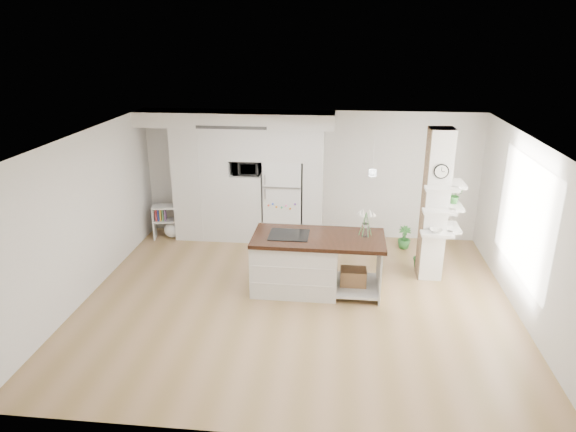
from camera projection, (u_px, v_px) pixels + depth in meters
The scene contains 14 objects.
floor at pixel (297, 302), 8.46m from camera, with size 7.00×6.00×0.01m, color tan.
room at pixel (297, 194), 7.83m from camera, with size 7.04×6.04×2.72m.
cabinet_wall at pixel (239, 170), 10.59m from camera, with size 4.00×0.71×2.70m.
refrigerator at pixel (283, 200), 10.72m from camera, with size 0.78×0.69×1.75m.
column at pixel (441, 207), 8.82m from camera, with size 0.69×0.90×2.70m.
window at pixel (524, 218), 7.89m from camera, with size 2.40×2.40×0.00m, color white.
pendant_light at pixel (411, 178), 7.71m from camera, with size 0.12×0.12×0.10m, color white.
kitchen_island at pixel (303, 262), 8.71m from camera, with size 2.21×1.07×1.56m.
bookshelf at pixel (169, 224), 10.99m from camera, with size 0.66×0.47×0.72m.
floor_plant_a at pixel (421, 257), 9.56m from camera, with size 0.27×0.22×0.49m, color #2E732E.
floor_plant_b at pixel (404, 237), 10.47m from camera, with size 0.26×0.26×0.46m, color #2E732E.
microwave at pixel (247, 167), 10.51m from camera, with size 0.54×0.37×0.30m, color #2D2D2D.
shelf_plant at pixel (455, 195), 8.90m from camera, with size 0.27×0.23×0.30m, color #2E732E.
decor_bowl at pixel (436, 231), 8.73m from camera, with size 0.22×0.22×0.05m, color white.
Camera 1 is at (0.64, -7.45, 4.21)m, focal length 32.00 mm.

